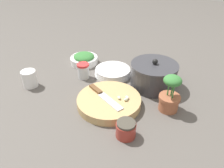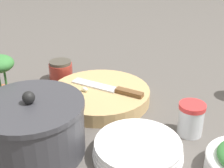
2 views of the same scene
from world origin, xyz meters
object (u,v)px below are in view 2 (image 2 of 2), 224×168
Objects in this scene: chef_knife at (111,89)px; potted_herb at (3,91)px; stock_pot at (33,128)px; cutting_board at (100,95)px; honey_jar at (61,71)px; plate_stack at (138,149)px; spice_jar at (191,119)px; garlic_cloves at (77,90)px.

chef_knife is 1.33× the size of potted_herb.
potted_herb is (0.16, -0.12, 0.01)m from stock_pot.
honey_jar reaches higher than cutting_board.
plate_stack is (-0.17, 0.22, 0.00)m from cutting_board.
cutting_board is 0.21m from honey_jar.
potted_herb reaches higher than chef_knife.
spice_jar is 0.41× the size of plate_stack.
cutting_board is 1.27× the size of chef_knife.
chef_knife is 0.27m from plate_stack.
stock_pot is at bearing 142.36° from potted_herb.
plate_stack is 0.86× the size of stock_pot.
chef_knife is 0.97× the size of stock_pot.
plate_stack is 0.40m from potted_herb.
spice_jar is 0.17m from plate_stack.
cutting_board is at bearing -103.89° from stock_pot.
garlic_cloves is at bearing 32.26° from cutting_board.
spice_jar reaches higher than chef_knife.
chef_knife is at bearing 155.15° from honey_jar.
garlic_cloves is 0.29m from plate_stack.
garlic_cloves is 0.69× the size of honey_jar.
spice_jar is 1.07× the size of honey_jar.
cutting_board is 3.48× the size of spice_jar.
plate_stack is 0.47m from honey_jar.
spice_jar is at bearing 160.98° from cutting_board.
chef_knife is 0.30m from potted_herb.
stock_pot is at bearing 12.38° from plate_stack.
plate_stack is at bearing -137.53° from chef_knife.
stock_pot is (0.10, 0.28, 0.02)m from chef_knife.
honey_jar is at bearing -73.56° from stock_pot.
stock_pot reaches higher than garlic_cloves.
spice_jar is 0.38m from stock_pot.
stock_pot is (-0.11, 0.38, 0.03)m from honey_jar.
potted_herb is (0.17, 0.11, 0.03)m from garlic_cloves.
potted_herb is (0.23, 0.15, 0.05)m from cutting_board.
potted_herb reaches higher than garlic_cloves.
garlic_cloves is 0.24m from stock_pot.
stock_pot is 1.36× the size of potted_herb.
stock_pot reaches higher than plate_stack.
spice_jar is at bearing -152.19° from stock_pot.
spice_jar reaches higher than honey_jar.
honey_jar is at bearing -43.37° from plate_stack.
plate_stack is 1.17× the size of potted_herb.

